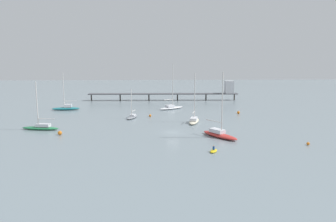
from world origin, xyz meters
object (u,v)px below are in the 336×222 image
at_px(sailboat_green, 41,127).
at_px(mooring_buoy_mid, 308,144).
at_px(dinghy_yellow, 214,151).
at_px(mooring_buoy_far, 60,133).
at_px(pier, 191,91).
at_px(sailboat_cream, 194,120).
at_px(sailboat_gray, 132,116).
at_px(mooring_buoy_inner, 150,116).
at_px(sailboat_red, 219,133).
at_px(mooring_buoy_near, 238,112).
at_px(sailboat_teal, 66,108).
at_px(sailboat_white, 171,107).

distance_m(sailboat_green, mooring_buoy_mid, 54.39).
relative_size(dinghy_yellow, mooring_buoy_far, 2.95).
relative_size(pier, sailboat_green, 5.48).
xyz_separation_m(sailboat_cream, sailboat_gray, (-15.61, 6.69, -0.20)).
xyz_separation_m(mooring_buoy_mid, mooring_buoy_inner, (-28.35, 30.64, 0.05)).
xyz_separation_m(pier, sailboat_gray, (-20.58, -38.07, -3.13)).
distance_m(pier, sailboat_gray, 43.39).
bearing_deg(sailboat_green, sailboat_cream, 10.85).
bearing_deg(sailboat_green, sailboat_red, -13.11).
distance_m(dinghy_yellow, mooring_buoy_near, 40.10).
distance_m(mooring_buoy_far, mooring_buoy_near, 49.61).
relative_size(mooring_buoy_mid, mooring_buoy_near, 0.68).
xyz_separation_m(pier, mooring_buoy_mid, (12.51, -66.83, -3.35)).
bearing_deg(mooring_buoy_far, dinghy_yellow, -25.10).
xyz_separation_m(dinghy_yellow, mooring_buoy_mid, (17.68, 3.31, 0.05)).
bearing_deg(mooring_buoy_near, sailboat_red, -112.87).
height_order(sailboat_green, sailboat_teal, sailboat_teal).
height_order(mooring_buoy_mid, mooring_buoy_near, mooring_buoy_near).
bearing_deg(sailboat_red, sailboat_teal, 136.88).
bearing_deg(mooring_buoy_far, sailboat_teal, 103.14).
relative_size(sailboat_red, mooring_buoy_mid, 23.12).
relative_size(sailboat_cream, mooring_buoy_far, 14.43).
xyz_separation_m(sailboat_cream, mooring_buoy_inner, (-10.87, 8.58, -0.37)).
relative_size(pier, mooring_buoy_far, 68.92).
height_order(sailboat_teal, mooring_buoy_mid, sailboat_teal).
relative_size(mooring_buoy_far, mooring_buoy_mid, 1.51).
distance_m(sailboat_white, sailboat_red, 38.41).
height_order(dinghy_yellow, mooring_buoy_near, dinghy_yellow).
height_order(sailboat_gray, dinghy_yellow, sailboat_gray).
distance_m(pier, sailboat_white, 24.41).
bearing_deg(sailboat_white, mooring_buoy_far, -126.01).
bearing_deg(dinghy_yellow, sailboat_teal, 127.84).
height_order(sailboat_white, mooring_buoy_far, sailboat_white).
bearing_deg(sailboat_green, sailboat_white, 43.58).
height_order(sailboat_cream, mooring_buoy_mid, sailboat_cream).
bearing_deg(sailboat_cream, pier, 83.67).
bearing_deg(mooring_buoy_inner, mooring_buoy_far, -131.70).
xyz_separation_m(mooring_buoy_far, mooring_buoy_mid, (46.55, -10.21, -0.14)).
distance_m(sailboat_gray, sailboat_red, 28.83).
bearing_deg(mooring_buoy_inner, sailboat_white, 64.22).
bearing_deg(sailboat_teal, mooring_buoy_near, -10.98).
relative_size(sailboat_white, dinghy_yellow, 5.66).
distance_m(pier, sailboat_teal, 47.83).
xyz_separation_m(sailboat_teal, sailboat_red, (39.87, -37.33, 0.01)).
bearing_deg(sailboat_red, sailboat_gray, 129.98).
bearing_deg(mooring_buoy_far, mooring_buoy_inner, 48.30).
xyz_separation_m(sailboat_gray, dinghy_yellow, (15.40, -32.06, -0.27)).
bearing_deg(mooring_buoy_inner, pier, 66.36).
relative_size(sailboat_white, sailboat_teal, 1.22).
distance_m(sailboat_red, mooring_buoy_near, 29.69).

